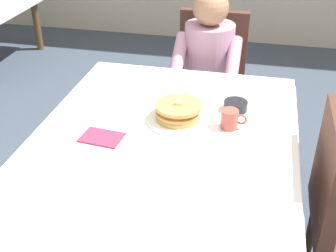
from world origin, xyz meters
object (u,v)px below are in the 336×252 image
object	(u,v)px
fork_left_of_plate	(136,118)
knife_right_of_plate	(220,128)
breakfast_stack	(178,111)
cup_coffee	(230,119)
plate_breakfast	(178,120)
spoon_near_edge	(158,165)
diner_person	(208,65)
bowl_butter	(235,106)
dining_table_main	(161,161)
chair_diner	(210,75)

from	to	relation	value
fork_left_of_plate	knife_right_of_plate	size ratio (longest dim) A/B	0.90
breakfast_stack	cup_coffee	world-z (taller)	breakfast_stack
plate_breakfast	fork_left_of_plate	bearing A→B (deg)	-173.99
cup_coffee	spoon_near_edge	distance (m)	0.41
plate_breakfast	diner_person	bearing A→B (deg)	88.83
diner_person	bowl_butter	distance (m)	0.71
plate_breakfast	fork_left_of_plate	size ratio (longest dim) A/B	1.56
cup_coffee	spoon_near_edge	bearing A→B (deg)	-125.17
cup_coffee	spoon_near_edge	world-z (taller)	cup_coffee
diner_person	bowl_butter	xyz separation A→B (m)	(0.22, -0.67, 0.09)
breakfast_stack	diner_person	bearing A→B (deg)	88.61
plate_breakfast	bowl_butter	world-z (taller)	bowl_butter
dining_table_main	knife_right_of_plate	xyz separation A→B (m)	(0.22, 0.17, 0.09)
breakfast_stack	bowl_butter	xyz separation A→B (m)	(0.24, 0.16, -0.03)
chair_diner	fork_left_of_plate	distance (m)	1.04
fork_left_of_plate	plate_breakfast	bearing A→B (deg)	-86.86
bowl_butter	knife_right_of_plate	world-z (taller)	bowl_butter
breakfast_stack	cup_coffee	size ratio (longest dim) A/B	1.82
cup_coffee	bowl_butter	world-z (taller)	cup_coffee
cup_coffee	spoon_near_edge	xyz separation A→B (m)	(-0.24, -0.33, -0.04)
chair_diner	dining_table_main	bearing A→B (deg)	87.47
fork_left_of_plate	knife_right_of_plate	distance (m)	0.38
cup_coffee	spoon_near_edge	size ratio (longest dim) A/B	0.75
breakfast_stack	bowl_butter	bearing A→B (deg)	32.98
chair_diner	fork_left_of_plate	xyz separation A→B (m)	(-0.21, -1.00, 0.21)
breakfast_stack	dining_table_main	bearing A→B (deg)	-99.50
cup_coffee	bowl_butter	size ratio (longest dim) A/B	1.03
bowl_butter	chair_diner	bearing A→B (deg)	105.02
diner_person	fork_left_of_plate	size ratio (longest dim) A/B	6.22
cup_coffee	knife_right_of_plate	bearing A→B (deg)	-160.11
breakfast_stack	knife_right_of_plate	bearing A→B (deg)	-6.08
dining_table_main	bowl_butter	distance (m)	0.45
breakfast_stack	knife_right_of_plate	xyz separation A→B (m)	(0.19, -0.02, -0.05)
chair_diner	bowl_butter	bearing A→B (deg)	105.02
dining_table_main	fork_left_of_plate	xyz separation A→B (m)	(-0.16, 0.17, 0.09)
breakfast_stack	fork_left_of_plate	world-z (taller)	breakfast_stack
knife_right_of_plate	chair_diner	bearing A→B (deg)	16.09
dining_table_main	breakfast_stack	world-z (taller)	breakfast_stack
breakfast_stack	fork_left_of_plate	distance (m)	0.19
knife_right_of_plate	spoon_near_edge	world-z (taller)	same
diner_person	fork_left_of_plate	distance (m)	0.87
diner_person	fork_left_of_plate	world-z (taller)	diner_person
dining_table_main	chair_diner	xyz separation A→B (m)	(0.05, 1.17, -0.12)
cup_coffee	diner_person	bearing A→B (deg)	104.20
fork_left_of_plate	spoon_near_edge	distance (m)	0.37
dining_table_main	breakfast_stack	bearing A→B (deg)	80.50
bowl_butter	spoon_near_edge	bearing A→B (deg)	-116.31
dining_table_main	plate_breakfast	world-z (taller)	plate_breakfast
bowl_butter	breakfast_stack	bearing A→B (deg)	-147.02
fork_left_of_plate	knife_right_of_plate	bearing A→B (deg)	-92.87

